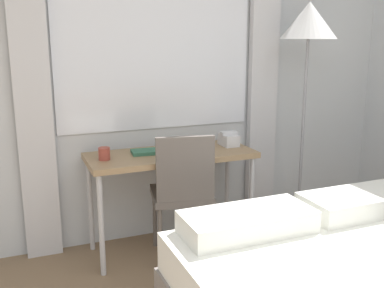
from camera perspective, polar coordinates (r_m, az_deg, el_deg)
wall_back_with_window at (r=3.33m, az=-6.51°, el=10.51°), size 5.26×0.13×2.70m
desk at (r=3.18m, az=-2.67°, el=-2.32°), size 1.17×0.48×0.73m
desk_chair at (r=3.05m, az=-1.19°, el=-5.69°), size 0.47×0.47×0.90m
standing_lamp at (r=3.52m, az=14.57°, el=13.45°), size 0.42×0.42×1.77m
telephone at (r=3.36m, az=4.68°, el=0.60°), size 0.13×0.16×0.11m
book at (r=3.16m, az=-4.96°, el=-0.91°), size 0.31×0.17×0.02m
mug at (r=3.02m, az=-11.08°, el=-1.21°), size 0.08×0.08×0.08m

